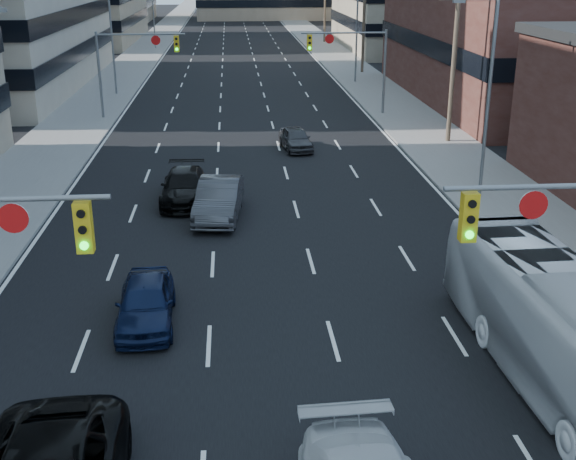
{
  "coord_description": "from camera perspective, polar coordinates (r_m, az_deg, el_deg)",
  "views": [
    {
      "loc": [
        -0.97,
        -6.39,
        10.3
      ],
      "look_at": [
        0.76,
        15.46,
        2.2
      ],
      "focal_mm": 45.0,
      "sensor_mm": 36.0,
      "label": 1
    }
  ],
  "objects": [
    {
      "name": "utility_pole_midblock",
      "position": [
        73.72,
        6.03,
        16.65
      ],
      "size": [
        2.2,
        0.28,
        11.0
      ],
      "color": "#4C3D2D",
      "rests_on": "ground"
    },
    {
      "name": "streetlight_left_mid",
      "position": [
        62.33,
        -13.62,
        14.9
      ],
      "size": [
        2.03,
        0.22,
        9.0
      ],
      "color": "slate",
      "rests_on": "ground"
    },
    {
      "name": "storefront_right_mid",
      "position": [
        61.95,
        19.86,
        13.75
      ],
      "size": [
        20.0,
        30.0,
        9.0
      ],
      "primitive_type": "cube",
      "color": "#472119",
      "rests_on": "ground"
    },
    {
      "name": "signal_far_left",
      "position": [
        52.17,
        -12.21,
        13.23
      ],
      "size": [
        6.09,
        0.33,
        6.0
      ],
      "color": "slate",
      "rests_on": "ground"
    },
    {
      "name": "signal_far_right",
      "position": [
        52.46,
        5.15,
        13.63
      ],
      "size": [
        6.09,
        0.33,
        6.0
      ],
      "color": "slate",
      "rests_on": "ground"
    },
    {
      "name": "sedan_grey_center",
      "position": [
        31.11,
        -5.47,
        2.45
      ],
      "size": [
        2.27,
        5.16,
        1.65
      ],
      "primitive_type": "imported",
      "rotation": [
        0.0,
        0.0,
        -0.11
      ],
      "color": "#39393B",
      "rests_on": "ground"
    },
    {
      "name": "sedan_blue",
      "position": [
        22.3,
        -11.18,
        -5.61
      ],
      "size": [
        1.84,
        4.24,
        1.42
      ],
      "primitive_type": "imported",
      "rotation": [
        0.0,
        0.0,
        0.04
      ],
      "color": "black",
      "rests_on": "ground"
    },
    {
      "name": "transit_bus",
      "position": [
        19.74,
        21.0,
        -7.52
      ],
      "size": [
        2.96,
        11.17,
        3.09
      ],
      "primitive_type": "imported",
      "rotation": [
        0.0,
        0.0,
        0.03
      ],
      "color": "silver",
      "rests_on": "ground"
    },
    {
      "name": "sedan_grey_right",
      "position": [
        42.75,
        0.6,
        7.23
      ],
      "size": [
        2.01,
        4.01,
        1.31
      ],
      "primitive_type": "imported",
      "rotation": [
        0.0,
        0.0,
        0.12
      ],
      "color": "#38383B",
      "rests_on": "ground"
    },
    {
      "name": "sedan_black_far",
      "position": [
        33.44,
        -8.21,
        3.41
      ],
      "size": [
        2.05,
        4.96,
        1.44
      ],
      "primitive_type": "imported",
      "rotation": [
        0.0,
        0.0,
        -0.01
      ],
      "color": "black",
      "rests_on": "ground"
    },
    {
      "name": "road_surface",
      "position": [
        136.78,
        -4.27,
        15.9
      ],
      "size": [
        18.0,
        300.0,
        0.02
      ],
      "primitive_type": "cube",
      "color": "black",
      "rests_on": "ground"
    },
    {
      "name": "streetlight_right_near",
      "position": [
        33.78,
        15.37,
        10.63
      ],
      "size": [
        2.03,
        0.22,
        9.0
      ],
      "color": "slate",
      "rests_on": "ground"
    },
    {
      "name": "sidewalk_left",
      "position": [
        137.18,
        -9.26,
        15.75
      ],
      "size": [
        5.0,
        300.0,
        0.15
      ],
      "primitive_type": "cube",
      "color": "slate",
      "rests_on": "ground"
    },
    {
      "name": "utility_pole_block",
      "position": [
        44.62,
        13.06,
        13.96
      ],
      "size": [
        2.2,
        0.28,
        11.0
      ],
      "color": "#4C3D2D",
      "rests_on": "ground"
    },
    {
      "name": "streetlight_right_far",
      "position": [
        67.55,
        5.33,
        15.73
      ],
      "size": [
        2.03,
        0.22,
        9.0
      ],
      "color": "slate",
      "rests_on": "ground"
    },
    {
      "name": "streetlight_left_far",
      "position": [
        96.99,
        -10.52,
        16.85
      ],
      "size": [
        2.03,
        0.22,
        9.0
      ],
      "color": "slate",
      "rests_on": "ground"
    },
    {
      "name": "sidewalk_right",
      "position": [
        137.34,
        0.73,
        16.0
      ],
      "size": [
        5.0,
        300.0,
        0.15
      ],
      "primitive_type": "cube",
      "color": "slate",
      "rests_on": "ground"
    }
  ]
}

